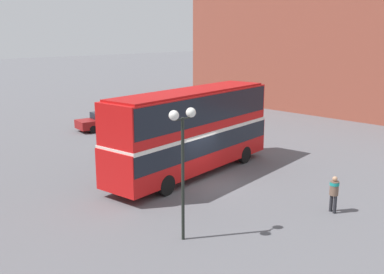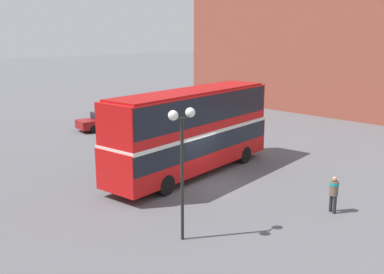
# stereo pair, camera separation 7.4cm
# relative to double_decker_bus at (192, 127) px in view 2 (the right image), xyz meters

# --- Properties ---
(ground_plane) EXTENTS (240.00, 240.00, 0.00)m
(ground_plane) POSITION_rel_double_decker_bus_xyz_m (-0.62, -1.86, -2.69)
(ground_plane) COLOR #5B5B60
(building_row_right) EXTENTS (11.68, 35.65, 12.89)m
(building_row_right) POSITION_rel_double_decker_bus_xyz_m (26.54, 3.41, 3.76)
(building_row_right) COLOR brown
(building_row_right) RESTS_ON ground_plane
(double_decker_bus) EXTENTS (11.68, 3.90, 4.71)m
(double_decker_bus) POSITION_rel_double_decker_bus_xyz_m (0.00, 0.00, 0.00)
(double_decker_bus) COLOR red
(double_decker_bus) RESTS_ON ground_plane
(pedestrian_foreground) EXTENTS (0.53, 0.53, 1.66)m
(pedestrian_foreground) POSITION_rel_double_decker_bus_xyz_m (0.56, -8.29, -1.68)
(pedestrian_foreground) COLOR #232328
(pedestrian_foreground) RESTS_ON ground_plane
(parked_car_kerb_near) EXTENTS (4.61, 2.26, 1.66)m
(parked_car_kerb_near) POSITION_rel_double_decker_bus_xyz_m (8.16, 10.19, -1.86)
(parked_car_kerb_near) COLOR silver
(parked_car_kerb_near) RESTS_ON ground_plane
(parked_car_kerb_far) EXTENTS (4.84, 2.41, 1.43)m
(parked_car_kerb_far) POSITION_rel_double_decker_bus_xyz_m (3.31, 13.40, -1.97)
(parked_car_kerb_far) COLOR maroon
(parked_car_kerb_far) RESTS_ON ground_plane
(street_lamp_twin_globe) EXTENTS (1.21, 0.37, 5.07)m
(street_lamp_twin_globe) POSITION_rel_double_decker_bus_xyz_m (-5.98, -5.60, 1.20)
(street_lamp_twin_globe) COLOR black
(street_lamp_twin_globe) RESTS_ON ground_plane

